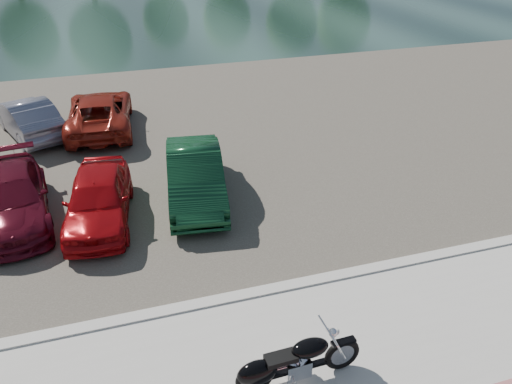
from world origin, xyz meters
TOP-DOWN VIEW (x-y plane):
  - ground at (0.00, 0.00)m, footprint 200.00×200.00m
  - kerb at (0.00, 2.00)m, footprint 60.00×0.30m
  - parking_lot at (0.00, 11.00)m, footprint 60.00×18.00m
  - river at (0.00, 40.00)m, footprint 120.00×40.00m
  - motorcycle at (-0.71, -0.40)m, footprint 2.33×0.75m
  - car_3 at (-5.85, 6.81)m, footprint 2.34×4.63m
  - car_4 at (-3.65, 6.07)m, footprint 2.07×4.16m
  - car_5 at (-0.99, 6.48)m, footprint 2.09×4.54m
  - car_9 at (-5.91, 12.73)m, footprint 2.88×4.39m
  - car_10 at (-3.42, 12.55)m, footprint 2.63×5.05m

SIDE VIEW (x-z plane):
  - ground at x=0.00m, z-range 0.00..0.00m
  - river at x=0.00m, z-range 0.00..0.00m
  - parking_lot at x=0.00m, z-range 0.00..0.04m
  - kerb at x=0.00m, z-range 0.00..0.14m
  - motorcycle at x=-0.71m, z-range 0.04..1.09m
  - car_3 at x=-5.85m, z-range 0.04..1.33m
  - car_10 at x=-3.42m, z-range 0.04..1.40m
  - car_4 at x=-3.65m, z-range 0.04..1.40m
  - car_9 at x=-5.91m, z-range 0.04..1.41m
  - car_5 at x=-0.99m, z-range 0.04..1.48m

